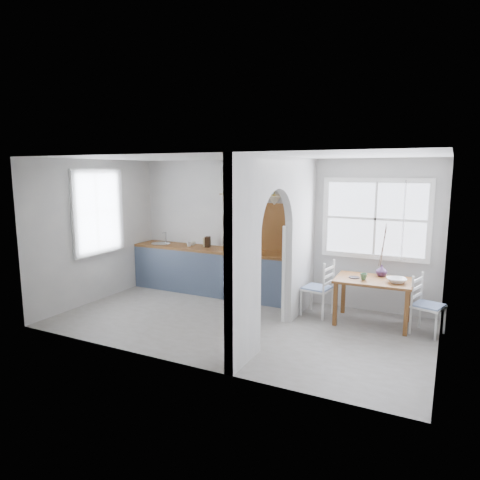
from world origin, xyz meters
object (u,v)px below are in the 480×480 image
at_px(chair_right, 429,305).
at_px(vase, 382,271).
at_px(kettle, 291,248).
at_px(dining_table, 373,301).
at_px(chair_left, 317,288).

height_order(chair_right, vase, vase).
height_order(kettle, vase, kettle).
distance_m(chair_right, kettle, 2.42).
height_order(dining_table, vase, vase).
relative_size(dining_table, kettle, 4.34).
bearing_deg(chair_right, dining_table, 101.28).
bearing_deg(chair_left, dining_table, 97.77).
distance_m(dining_table, chair_left, 0.91).
bearing_deg(chair_left, chair_right, 95.37).
distance_m(chair_left, chair_right, 1.71).
bearing_deg(dining_table, kettle, 164.81).
height_order(chair_left, kettle, kettle).
xyz_separation_m(chair_right, kettle, (-2.30, 0.43, 0.59)).
bearing_deg(kettle, chair_left, -24.93).
bearing_deg(chair_left, kettle, -110.98).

